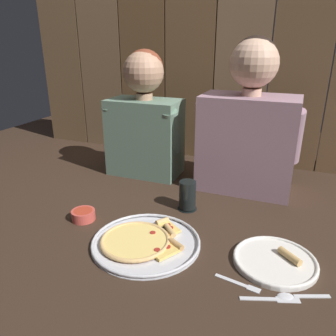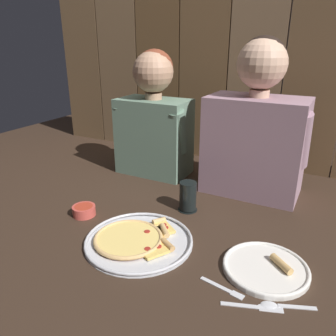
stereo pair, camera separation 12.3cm
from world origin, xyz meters
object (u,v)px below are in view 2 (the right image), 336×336
(pizza_tray, at_px, (136,239))
(diner_right, at_px, (256,126))
(dipping_bowl, at_px, (84,210))
(dinner_plate, at_px, (266,267))
(diner_left, at_px, (154,117))
(drinking_glass, at_px, (188,197))

(pizza_tray, distance_m, diner_right, 0.68)
(dipping_bowl, bearing_deg, diner_right, 45.47)
(dinner_plate, distance_m, diner_left, 0.89)
(pizza_tray, height_order, dinner_plate, dinner_plate)
(diner_left, bearing_deg, drinking_glass, -42.29)
(drinking_glass, bearing_deg, diner_right, 59.46)
(dinner_plate, height_order, dipping_bowl, dipping_bowl)
(drinking_glass, bearing_deg, dinner_plate, -32.60)
(pizza_tray, height_order, drinking_glass, drinking_glass)
(dinner_plate, distance_m, drinking_glass, 0.43)
(dinner_plate, bearing_deg, dipping_bowl, 179.64)
(pizza_tray, relative_size, diner_right, 0.55)
(dinner_plate, relative_size, diner_left, 0.42)
(pizza_tray, xyz_separation_m, dipping_bowl, (-0.28, 0.06, 0.01))
(dinner_plate, height_order, drinking_glass, drinking_glass)
(drinking_glass, bearing_deg, diner_left, 137.71)
(dinner_plate, distance_m, dipping_bowl, 0.69)
(diner_left, bearing_deg, dipping_bowl, -91.69)
(dinner_plate, bearing_deg, diner_left, 142.50)
(drinking_glass, xyz_separation_m, diner_right, (0.17, 0.29, 0.24))
(diner_right, bearing_deg, pizza_tray, -111.75)
(dipping_bowl, relative_size, diner_left, 0.15)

